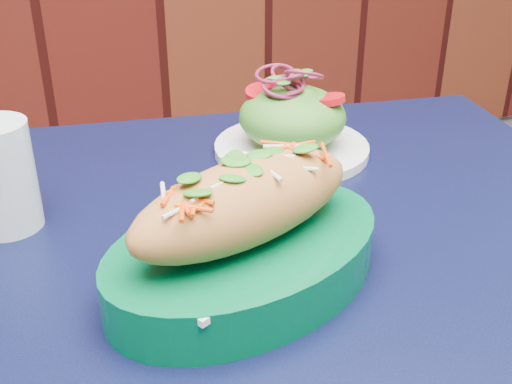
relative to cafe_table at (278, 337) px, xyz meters
name	(u,v)px	position (x,y,z in m)	size (l,w,h in m)	color
cafe_table	(278,337)	(0.00, 0.00, 0.00)	(0.92, 0.92, 0.75)	black
banh_mi_basket	(245,236)	(-0.04, -0.01, 0.14)	(0.31, 0.25, 0.12)	#00582F
salad_plate	(292,123)	(0.12, 0.23, 0.13)	(0.20, 0.20, 0.11)	white
water_glass	(0,177)	(-0.23, 0.17, 0.14)	(0.07, 0.07, 0.11)	silver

